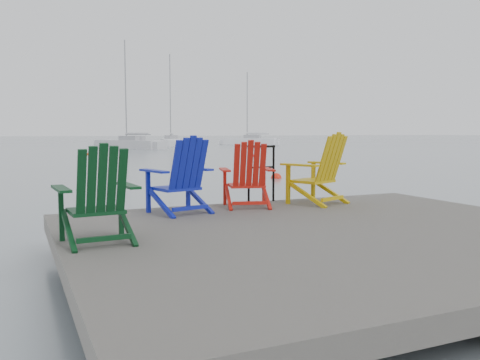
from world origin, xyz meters
name	(u,v)px	position (x,y,z in m)	size (l,w,h in m)	color
ground	(337,273)	(0.00, 0.00, 0.00)	(400.00, 400.00, 0.00)	slate
dock	(337,243)	(0.00, 0.00, 0.35)	(6.00, 5.00, 1.40)	#2F2D29
handrail	(261,168)	(0.25, 2.45, 1.04)	(0.48, 0.04, 0.90)	black
chair_green	(98,195)	(-2.59, 0.35, 0.99)	(0.81, 0.76, 0.97)	black
chair_blue	(181,176)	(-1.27, 1.85, 1.02)	(0.94, 0.89, 1.03)	#0F1A9D
chair_red	(248,175)	(-0.21, 1.98, 0.99)	(0.90, 0.85, 0.96)	#B8170D
chair_yellow	(320,169)	(0.96, 1.86, 1.04)	(1.04, 0.99, 1.07)	#C39E0A
sailboat_near	(130,145)	(7.17, 45.36, 0.36)	(5.74, 7.69, 10.81)	silver
sailboat_mid	(171,142)	(13.87, 53.84, 0.36)	(3.71, 8.23, 11.06)	white
sailboat_far	(250,142)	(24.24, 53.83, 0.36)	(6.26, 5.52, 9.41)	white
buoy_a	(276,178)	(5.01, 10.82, 0.00)	(0.37, 0.37, 0.37)	red
buoy_c	(255,156)	(11.18, 25.32, 0.00)	(0.32, 0.32, 0.32)	red
buoy_d	(89,155)	(1.56, 32.39, 0.00)	(0.35, 0.35, 0.35)	#B92E0A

